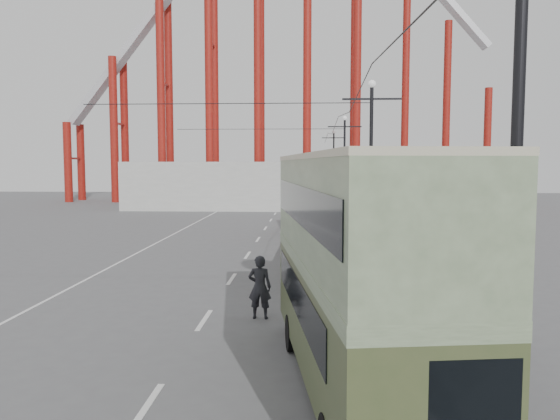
# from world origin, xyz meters

# --- Properties ---
(ground) EXTENTS (160.00, 160.00, 0.00)m
(ground) POSITION_xyz_m (0.00, 0.00, 0.00)
(ground) COLOR #555557
(ground) RESTS_ON ground
(road_markings) EXTENTS (12.52, 120.00, 0.01)m
(road_markings) POSITION_xyz_m (-0.86, 19.70, 0.01)
(road_markings) COLOR silver
(road_markings) RESTS_ON ground
(lamp_post_mid) EXTENTS (3.20, 0.44, 9.32)m
(lamp_post_mid) POSITION_xyz_m (5.60, 18.00, 4.68)
(lamp_post_mid) COLOR black
(lamp_post_mid) RESTS_ON ground
(lamp_post_far) EXTENTS (3.20, 0.44, 9.32)m
(lamp_post_far) POSITION_xyz_m (5.60, 40.00, 4.68)
(lamp_post_far) COLOR black
(lamp_post_far) RESTS_ON ground
(lamp_post_distant) EXTENTS (3.20, 0.44, 9.32)m
(lamp_post_distant) POSITION_xyz_m (5.60, 62.00, 4.68)
(lamp_post_distant) COLOR black
(lamp_post_distant) RESTS_ON ground
(roller_coaster) EXTENTS (52.95, 5.00, 55.48)m
(roller_coaster) POSITION_xyz_m (-2.49, 56.89, 22.92)
(roller_coaster) COLOR maroon
(roller_coaster) RESTS_ON ground
(fairground_shed) EXTENTS (22.00, 10.00, 5.00)m
(fairground_shed) POSITION_xyz_m (-6.00, 47.00, 2.50)
(fairground_shed) COLOR #A9A9A4
(fairground_shed) RESTS_ON ground
(double_decker_bus) EXTENTS (3.59, 9.51, 4.98)m
(double_decker_bus) POSITION_xyz_m (3.16, -1.03, 2.79)
(double_decker_bus) COLOR #394525
(double_decker_bus) RESTS_ON ground
(single_decker_green) EXTENTS (2.95, 11.71, 3.29)m
(single_decker_green) POSITION_xyz_m (3.66, 12.44, 1.86)
(single_decker_green) COLOR #627656
(single_decker_green) RESTS_ON ground
(single_decker_cream) EXTENTS (3.83, 10.77, 3.28)m
(single_decker_cream) POSITION_xyz_m (3.19, 23.52, 1.85)
(single_decker_cream) COLOR #B8B394
(single_decker_cream) RESTS_ON ground
(pedestrian) EXTENTS (0.75, 0.51, 1.98)m
(pedestrian) POSITION_xyz_m (0.69, 4.28, 0.99)
(pedestrian) COLOR black
(pedestrian) RESTS_ON ground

